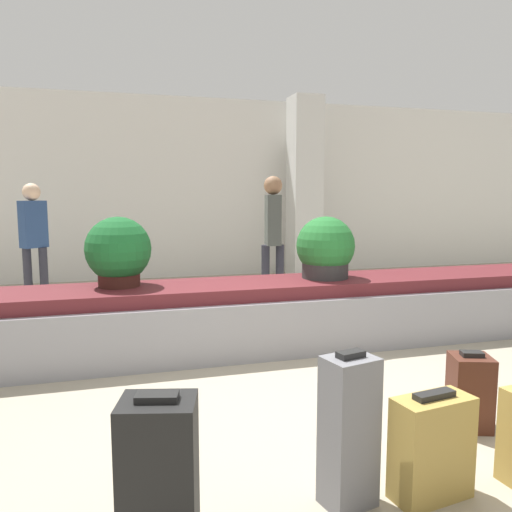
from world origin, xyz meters
The scene contains 12 objects.
ground_plane centered at (0.00, 0.00, 0.00)m, with size 18.00×18.00×0.00m, color #9E937F.
back_wall centered at (0.00, 6.11, 1.60)m, with size 18.00×0.06×3.20m.
carousel centered at (0.00, 1.66, 0.32)m, with size 7.06×0.93×0.65m.
pillar centered at (1.98, 5.51, 1.60)m, with size 0.53×0.53×3.20m.
suitcase_0 centered at (-1.14, -0.88, 0.32)m, with size 0.38×0.33×0.66m.
suitcase_1 centered at (0.85, -0.35, 0.24)m, with size 0.30×0.29×0.51m.
suitcase_4 centered at (-0.25, -0.87, 0.37)m, with size 0.28×0.24×0.76m.
suitcase_6 centered at (0.17, -0.93, 0.26)m, with size 0.42×0.24×0.54m.
potted_plant_0 centered at (-1.28, 1.77, 0.97)m, with size 0.60×0.60×0.64m.
potted_plant_1 centered at (0.73, 1.69, 0.94)m, with size 0.59×0.59×0.62m.
traveler_0 centered at (-2.35, 4.25, 0.97)m, with size 0.36×0.34×1.64m.
traveler_1 centered at (0.69, 3.32, 1.04)m, with size 0.31×0.34×1.73m.
Camera 1 is at (-1.29, -2.92, 1.49)m, focal length 35.00 mm.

